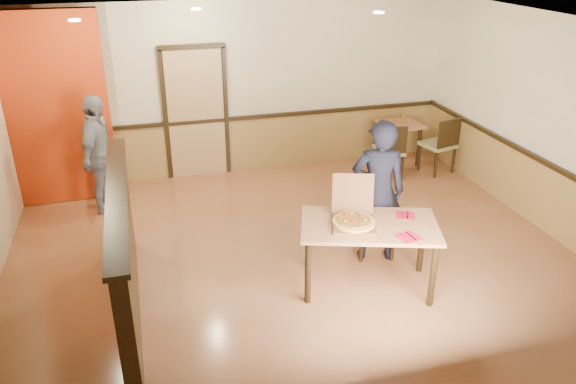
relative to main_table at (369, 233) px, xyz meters
name	(u,v)px	position (x,y,z in m)	size (l,w,h in m)	color
floor	(306,275)	(-0.60, 0.38, -0.69)	(7.00, 7.00, 0.00)	#B46F46
ceiling	(310,34)	(-0.60, 0.38, 2.11)	(7.00, 7.00, 0.00)	black
wall_back	(243,89)	(-0.60, 3.88, 0.71)	(7.00, 7.00, 0.00)	#F8E8C2
wainscot_back	(246,144)	(-0.60, 3.85, -0.24)	(7.00, 0.04, 0.90)	olive
chair_rail_back	(245,118)	(-0.60, 3.83, 0.23)	(7.00, 0.06, 0.06)	black
wainscot_right	(560,207)	(2.87, 0.38, -0.24)	(0.04, 7.00, 0.90)	olive
chair_rail_right	(566,174)	(2.85, 0.38, 0.23)	(0.06, 7.00, 0.06)	black
back_door	(196,114)	(-1.40, 3.84, 0.36)	(0.90, 0.06, 2.10)	tan
booth_partition	(125,254)	(-2.60, 0.18, 0.05)	(0.20, 3.10, 1.44)	black
red_accent_panel	(51,111)	(-3.50, 3.38, 0.71)	(1.60, 0.20, 2.78)	#B4300C
spot_a	(74,20)	(-2.90, 2.18, 2.09)	(0.14, 0.14, 0.02)	beige
spot_b	(196,9)	(-1.40, 2.88, 2.09)	(0.14, 0.14, 0.02)	beige
spot_c	(379,12)	(0.80, 1.88, 2.09)	(0.14, 0.14, 0.02)	beige
main_table	(369,233)	(0.00, 0.00, 0.00)	(1.69, 1.28, 0.80)	#B7764D
diner_chair	(374,214)	(0.39, 0.73, -0.17)	(0.55, 0.55, 0.95)	olive
side_chair_left	(390,149)	(1.58, 2.81, -0.18)	(0.54, 0.54, 0.94)	olive
side_chair_right	(441,143)	(2.51, 2.81, -0.16)	(0.59, 0.59, 0.97)	olive
side_table	(399,133)	(2.04, 3.43, -0.14)	(0.69, 0.69, 0.73)	#B7764D
diner	(378,191)	(0.35, 0.58, 0.20)	(0.65, 0.43, 1.78)	black
passerby	(99,155)	(-2.90, 2.83, 0.17)	(1.01, 0.42, 1.72)	gray
pizza_box	(353,219)	(-0.17, 0.06, 0.17)	(0.60, 0.66, 0.49)	brown
pizza	(354,222)	(-0.19, 0.01, 0.16)	(0.46, 0.46, 0.03)	#F6BF59
napkin_near	(408,237)	(0.27, -0.38, 0.11)	(0.27, 0.27, 0.01)	red
napkin_far	(405,215)	(0.47, 0.08, 0.11)	(0.26, 0.26, 0.01)	red
condiment	(404,118)	(2.11, 3.45, 0.11)	(0.06, 0.06, 0.15)	#8C6419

